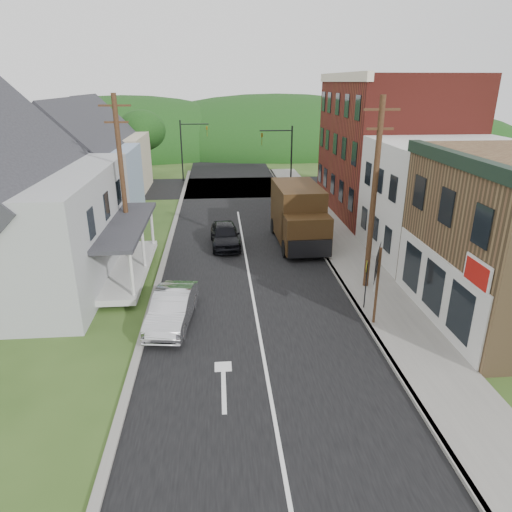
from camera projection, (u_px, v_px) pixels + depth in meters
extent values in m
plane|color=#2D4719|center=(258.00, 329.00, 18.77)|extent=(120.00, 120.00, 0.00)
cube|color=black|center=(244.00, 247.00, 28.08)|extent=(9.00, 90.00, 0.02)
cube|color=black|center=(233.00, 187.00, 43.89)|extent=(60.00, 9.00, 0.02)
cube|color=slate|center=(347.00, 254.00, 26.65)|extent=(2.80, 55.00, 0.15)
cube|color=slate|center=(324.00, 255.00, 26.55)|extent=(0.20, 55.00, 0.15)
cube|color=slate|center=(164.00, 260.00, 25.83)|extent=(0.30, 55.00, 0.12)
cube|color=silver|center=(448.00, 201.00, 25.48)|extent=(8.00, 7.00, 6.50)
cube|color=maroon|center=(390.00, 147.00, 33.69)|extent=(8.00, 12.00, 10.00)
cube|color=#A6A9AB|center=(5.00, 229.00, 22.42)|extent=(10.00, 12.00, 5.50)
cube|color=#7F91AD|center=(85.00, 186.00, 32.83)|extent=(7.00, 8.00, 5.00)
cube|color=#B8AC8E|center=(106.00, 165.00, 41.16)|extent=(7.00, 8.00, 5.00)
cylinder|color=#472D19|center=(373.00, 199.00, 20.86)|extent=(0.26, 0.26, 9.00)
cube|color=#472D19|center=(382.00, 109.00, 19.46)|extent=(1.60, 0.10, 0.10)
cube|color=#472D19|center=(380.00, 129.00, 19.75)|extent=(1.20, 0.10, 0.10)
cylinder|color=#472D19|center=(123.00, 183.00, 24.09)|extent=(0.26, 0.26, 9.00)
cube|color=#472D19|center=(115.00, 105.00, 22.70)|extent=(1.60, 0.10, 0.10)
cube|color=#472D19|center=(116.00, 122.00, 22.98)|extent=(1.20, 0.10, 0.10)
cylinder|color=black|center=(291.00, 161.00, 39.96)|extent=(0.14, 0.14, 6.00)
cylinder|color=black|center=(276.00, 131.00, 38.92)|extent=(2.80, 0.10, 0.10)
imported|color=olive|center=(262.00, 139.00, 39.07)|extent=(0.16, 0.20, 1.00)
cylinder|color=black|center=(182.00, 151.00, 45.68)|extent=(0.14, 0.14, 6.00)
cylinder|color=black|center=(194.00, 124.00, 44.86)|extent=(2.80, 0.10, 0.10)
imported|color=olive|center=(207.00, 131.00, 45.21)|extent=(0.16, 0.20, 1.00)
cylinder|color=#382616|center=(144.00, 160.00, 47.13)|extent=(0.36, 0.36, 3.92)
ellipsoid|color=#123610|center=(142.00, 130.00, 46.08)|extent=(4.80, 4.80, 4.08)
ellipsoid|color=#123610|center=(226.00, 148.00, 69.94)|extent=(90.00, 30.00, 16.00)
imported|color=silver|center=(172.00, 309.00, 18.89)|extent=(2.05, 4.49, 1.43)
imported|color=black|center=(225.00, 235.00, 27.93)|extent=(1.91, 4.30, 1.44)
cube|color=#32200E|center=(297.00, 211.00, 28.47)|extent=(2.72, 5.02, 3.26)
cube|color=#32200E|center=(307.00, 234.00, 25.96)|extent=(2.64, 1.87, 2.14)
cube|color=black|center=(306.00, 217.00, 25.85)|extent=(2.40, 1.41, 0.06)
cube|color=black|center=(310.00, 249.00, 25.27)|extent=(2.48, 0.24, 1.01)
cylinder|color=black|center=(285.00, 249.00, 26.26)|extent=(0.34, 1.02, 1.01)
cylinder|color=black|center=(325.00, 247.00, 26.51)|extent=(0.34, 1.02, 1.01)
cylinder|color=black|center=(274.00, 226.00, 30.44)|extent=(0.34, 1.02, 1.01)
cylinder|color=black|center=(309.00, 225.00, 30.68)|extent=(0.34, 1.02, 1.01)
cube|color=#472D19|center=(377.00, 286.00, 18.40)|extent=(0.14, 0.14, 3.29)
cube|color=black|center=(378.00, 262.00, 18.04)|extent=(0.82, 1.73, 0.08)
cube|color=silver|center=(376.00, 258.00, 17.33)|extent=(0.23, 0.48, 0.21)
cube|color=silver|center=(375.00, 268.00, 17.48)|extent=(0.25, 0.52, 0.52)
cube|color=silver|center=(374.00, 278.00, 17.63)|extent=(0.23, 0.48, 0.26)
cube|color=silver|center=(378.00, 252.00, 17.91)|extent=(0.23, 0.48, 0.21)
cube|color=silver|center=(377.00, 262.00, 18.06)|extent=(0.25, 0.52, 0.52)
cube|color=silver|center=(376.00, 272.00, 18.21)|extent=(0.23, 0.48, 0.26)
cube|color=silver|center=(380.00, 247.00, 18.48)|extent=(0.23, 0.48, 0.21)
cube|color=silver|center=(379.00, 256.00, 18.63)|extent=(0.25, 0.52, 0.52)
cube|color=silver|center=(378.00, 266.00, 18.79)|extent=(0.23, 0.48, 0.26)
cube|color=silver|center=(375.00, 284.00, 18.39)|extent=(0.19, 0.39, 0.52)
cylinder|color=black|center=(366.00, 285.00, 19.83)|extent=(0.07, 0.07, 2.15)
cube|color=black|center=(366.00, 266.00, 19.50)|extent=(0.25, 0.59, 0.63)
cube|color=#FFF80D|center=(367.00, 266.00, 19.50)|extent=(0.23, 0.53, 0.57)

